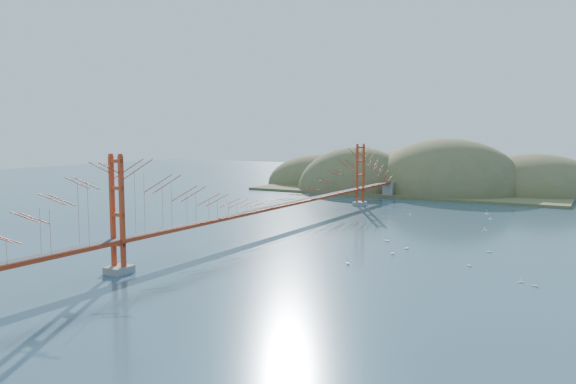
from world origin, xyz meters
The scene contains 15 objects.
ground centered at (0.00, 0.00, 0.00)m, with size 320.00×320.00×0.00m, color #335266.
bridge centered at (0.00, 0.18, 7.01)m, with size 2.20×94.40×12.00m.
far_headlands centered at (2.21, 68.52, 0.00)m, with size 84.00×58.00×25.00m.
sailboat_4 centered at (29.46, -1.75, 0.15)m, with size 0.63×0.63×0.67m.
sailboat_1 centered at (28.97, -9.70, 0.14)m, with size 0.55×0.55×0.57m.
sailboat_14 centered at (20.64, -4.60, 0.16)m, with size 0.67×0.67×0.74m.
sailboat_0 centered at (20.14, -8.13, 0.15)m, with size 0.54×0.61×0.69m.
sailboat_8 centered at (26.09, 12.93, 0.15)m, with size 0.61×0.61×0.67m.
sailboat_13 centered at (34.53, -13.92, 0.13)m, with size 0.50×0.50×0.56m.
sailboat_3 centered at (12.07, 22.88, 0.15)m, with size 0.60×0.60×0.66m.
sailboat_2 centered at (35.77, -14.61, 0.14)m, with size 0.52×0.52×0.58m.
sailboat_16 centered at (16.93, -1.19, 0.16)m, with size 0.64×0.61×0.72m.
sailboat_12 centered at (23.11, 30.33, 0.16)m, with size 0.63×0.51×0.74m.
sailboat_7 centered at (24.78, 24.47, 0.15)m, with size 0.57×0.48×0.66m.
sailboat_6 centered at (17.71, -15.10, 0.15)m, with size 0.63×0.63×0.66m.
Camera 1 is at (41.40, -68.15, 13.66)m, focal length 35.00 mm.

